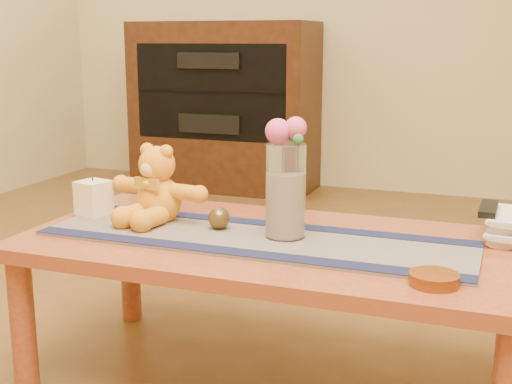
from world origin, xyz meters
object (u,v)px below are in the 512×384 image
at_px(pillar_candle, 94,198).
at_px(amber_dish, 434,279).
at_px(bronze_ball, 219,218).
at_px(tv_remote, 488,209).
at_px(glass_vase, 286,191).
at_px(book_bottom, 487,234).
at_px(teddy_bear, 159,184).

xyz_separation_m(pillar_candle, amber_dish, (1.07, -0.25, -0.05)).
height_order(bronze_ball, tv_remote, tv_remote).
xyz_separation_m(glass_vase, book_bottom, (0.52, 0.22, -0.13)).
xyz_separation_m(pillar_candle, glass_vase, (0.64, -0.03, 0.08)).
bearing_deg(tv_remote, glass_vase, -156.96).
bearing_deg(bronze_ball, teddy_bear, 171.16).
relative_size(teddy_bear, bronze_ball, 5.04).
height_order(teddy_bear, pillar_candle, teddy_bear).
bearing_deg(book_bottom, tv_remote, -93.00).
distance_m(pillar_candle, amber_dish, 1.10).
bearing_deg(book_bottom, bronze_ball, -165.61).
relative_size(bronze_ball, book_bottom, 0.29).
height_order(glass_vase, book_bottom, glass_vase).
height_order(bronze_ball, book_bottom, bronze_ball).
bearing_deg(pillar_candle, teddy_bear, 3.80).
relative_size(tv_remote, amber_dish, 1.40).
xyz_separation_m(book_bottom, amber_dish, (-0.10, -0.44, 0.00)).
bearing_deg(amber_dish, tv_remote, 77.51).
bearing_deg(teddy_bear, amber_dish, -7.18).
relative_size(glass_vase, amber_dish, 2.27).
height_order(tv_remote, amber_dish, tv_remote).
distance_m(teddy_bear, glass_vase, 0.42).
height_order(pillar_candle, glass_vase, glass_vase).
bearing_deg(book_bottom, teddy_bear, -171.01).
distance_m(bronze_ball, book_bottom, 0.76).
relative_size(teddy_bear, book_bottom, 1.45).
height_order(glass_vase, bronze_ball, glass_vase).
relative_size(pillar_candle, amber_dish, 0.92).
relative_size(pillar_candle, glass_vase, 0.41).
xyz_separation_m(bronze_ball, tv_remote, (0.73, 0.20, 0.04)).
relative_size(teddy_bear, pillar_candle, 3.06).
bearing_deg(pillar_candle, bronze_ball, -2.39).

